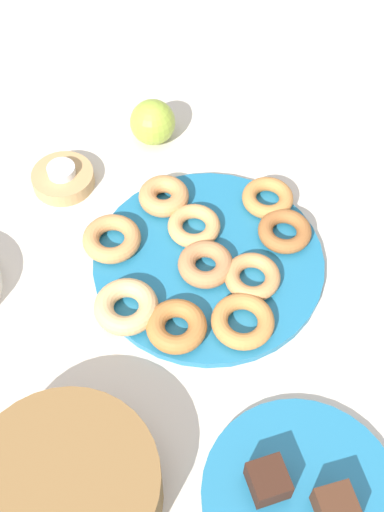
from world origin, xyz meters
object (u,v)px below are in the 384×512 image
object	(u,v)px
brownie_near	(336,508)
donut_plate	(208,261)
donut_8	(252,277)
cake_plate	(301,495)
donut_6	(268,198)
tealight	(61,170)
donut_0	(163,197)
donut_7	(177,326)
donut_9	(126,307)
donut_4	(206,264)
donut_5	(194,226)
donut_1	(285,231)
apple	(153,122)
donut_3	(243,321)
donut_2	(112,239)
brownie_far	(268,481)
basket	(66,489)
candle_holder	(63,179)

from	to	relation	value
brownie_near	donut_plate	bearing A→B (deg)	-10.69
donut_8	cake_plate	xyz separation A→B (m)	(-0.29, 0.13, -0.02)
donut_6	tealight	bearing A→B (deg)	49.20
donut_0	donut_7	size ratio (longest dim) A/B	0.94
donut_9	brownie_near	xyz separation A→B (m)	(-0.38, -0.08, 0.00)
donut_4	donut_8	size ratio (longest dim) A/B	1.00
donut_5	donut_plate	bearing A→B (deg)	170.08
donut_1	tealight	size ratio (longest dim) A/B	1.80
tealight	apple	distance (m)	0.18
cake_plate	tealight	xyz separation A→B (m)	(0.63, 0.02, 0.03)
donut_3	donut_7	size ratio (longest dim) A/B	1.05
donut_2	donut_6	bearing A→B (deg)	-103.18
donut_9	brownie_far	xyz separation A→B (m)	(-0.31, -0.03, 0.00)
apple	brownie_far	bearing A→B (deg)	162.71
brownie_far	basket	xyz separation A→B (m)	(0.12, 0.21, 0.01)
donut_9	tealight	bearing A→B (deg)	-6.78
donut_2	donut_1	bearing A→B (deg)	-118.58
tealight	donut_6	bearing A→B (deg)	-130.80
donut_8	basket	bearing A→B (deg)	110.64
brownie_far	donut_2	bearing A→B (deg)	-1.73
donut_3	donut_9	size ratio (longest dim) A/B	0.97
brownie_near	candle_holder	bearing A→B (deg)	3.72
donut_9	brownie_far	distance (m)	0.31
donut_plate	cake_plate	xyz separation A→B (m)	(-0.36, 0.09, -0.00)
donut_6	basket	distance (m)	0.54
basket	donut_3	bearing A→B (deg)	-75.01
donut_plate	donut_2	distance (m)	0.15
donut_3	donut_5	size ratio (longest dim) A/B	1.09
donut_1	cake_plate	size ratio (longest dim) A/B	0.34
donut_1	donut_4	distance (m)	0.14
donut_1	basket	bearing A→B (deg)	111.60
brownie_far	tealight	distance (m)	0.60
donut_plate	brownie_near	distance (m)	0.40
donut_3	donut_7	distance (m)	0.09
donut_5	donut_8	world-z (taller)	same
donut_6	donut_8	size ratio (longest dim) A/B	0.99
donut_0	donut_1	xyz separation A→B (m)	(-0.16, -0.13, -0.00)
donut_7	basket	xyz separation A→B (m)	(-0.13, 0.23, 0.01)
cake_plate	donut_2	bearing A→B (deg)	2.26
donut_4	basket	size ratio (longest dim) A/B	0.36
donut_2	tealight	distance (m)	0.17
candle_holder	basket	size ratio (longest dim) A/B	0.45
donut_plate	donut_1	world-z (taller)	donut_1
donut_5	brownie_near	bearing A→B (deg)	169.41
donut_6	apple	size ratio (longest dim) A/B	1.05
donut_0	tealight	xyz separation A→B (m)	(0.13, 0.12, 0.00)
donut_5	candle_holder	bearing A→B (deg)	31.33
donut_1	donut_5	xyz separation A→B (m)	(0.08, 0.11, -0.00)
donut_3	donut_6	world-z (taller)	donut_3
brownie_far	candle_holder	distance (m)	0.60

